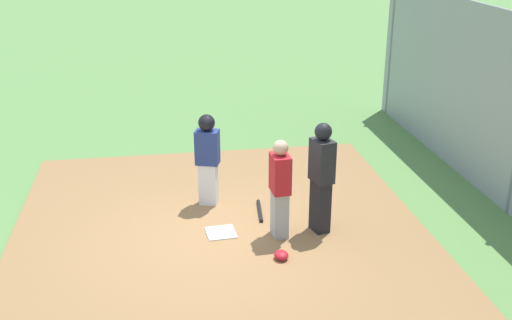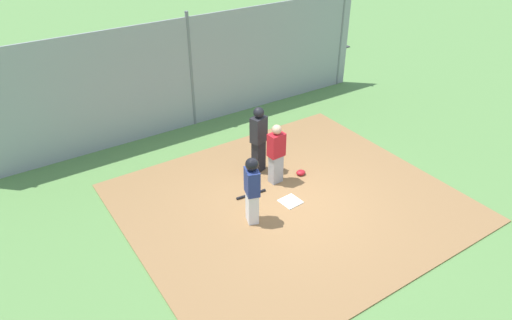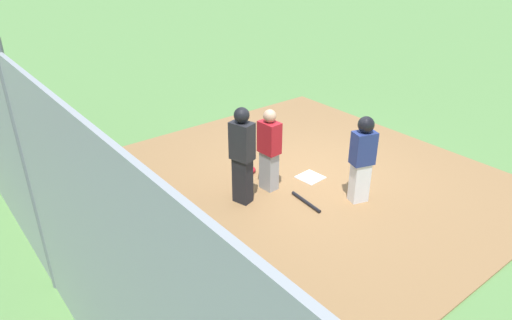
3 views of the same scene
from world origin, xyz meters
name	(u,v)px [view 1 (image 1 of 3)]	position (x,y,z in m)	size (l,w,h in m)	color
ground_plane	(221,235)	(0.00, 0.00, 0.00)	(140.00, 140.00, 0.00)	#5B8947
dirt_infield	(221,234)	(0.00, 0.00, 0.01)	(7.20, 6.40, 0.03)	olive
home_plate	(221,233)	(0.00, 0.00, 0.04)	(0.44, 0.44, 0.02)	white
catcher	(280,188)	(-0.20, -0.88, 0.83)	(0.39, 0.28, 1.54)	#9E9EA3
umpire	(321,175)	(-0.14, -1.53, 0.95)	(0.44, 0.35, 1.75)	black
runner	(208,154)	(1.11, 0.08, 0.92)	(0.36, 0.44, 1.58)	silver
baseball_bat	(260,211)	(0.62, -0.71, 0.06)	(0.06, 0.06, 0.75)	black
catcher_mask	(281,255)	(-0.90, -0.77, 0.09)	(0.24, 0.20, 0.12)	#B21923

